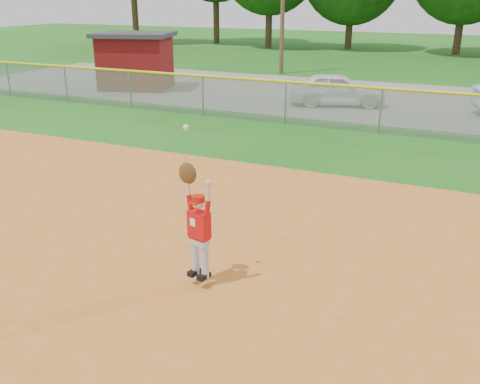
# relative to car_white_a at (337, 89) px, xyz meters

# --- Properties ---
(ground) EXTENTS (120.00, 120.00, 0.00)m
(ground) POSITION_rel_car_white_a_xyz_m (2.52, -13.95, -0.70)
(ground) COLOR #1B5B14
(ground) RESTS_ON ground
(clay_infield) EXTENTS (24.00, 16.00, 0.04)m
(clay_infield) POSITION_rel_car_white_a_xyz_m (2.52, -16.95, -0.68)
(clay_infield) COLOR #BB6521
(clay_infield) RESTS_ON ground
(parking_strip) EXTENTS (44.00, 10.00, 0.03)m
(parking_strip) POSITION_rel_car_white_a_xyz_m (2.52, 2.05, -0.68)
(parking_strip) COLOR slate
(parking_strip) RESTS_ON ground
(car_white_a) EXTENTS (4.21, 2.74, 1.33)m
(car_white_a) POSITION_rel_car_white_a_xyz_m (0.00, 0.00, 0.00)
(car_white_a) COLOR white
(car_white_a) RESTS_ON parking_strip
(utility_shed) EXTENTS (4.19, 3.67, 2.66)m
(utility_shed) POSITION_rel_car_white_a_xyz_m (-9.98, 0.05, 0.66)
(utility_shed) COLOR #5C0D0D
(utility_shed) RESTS_ON ground
(outfield_fence) EXTENTS (40.06, 0.10, 1.55)m
(outfield_fence) POSITION_rel_car_white_a_xyz_m (2.52, -3.95, 0.19)
(outfield_fence) COLOR gray
(outfield_fence) RESTS_ON ground
(ballplayer) EXTENTS (0.61, 0.33, 2.42)m
(ballplayer) POSITION_rel_car_white_a_xyz_m (1.88, -15.20, 0.41)
(ballplayer) COLOR silver
(ballplayer) RESTS_ON ground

